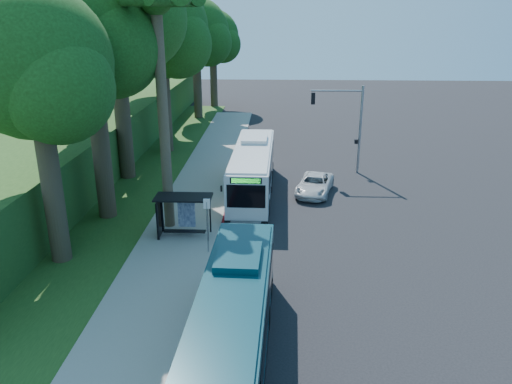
{
  "coord_description": "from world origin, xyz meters",
  "views": [
    {
      "loc": [
        -1.82,
        -29.07,
        12.25
      ],
      "look_at": [
        -3.08,
        1.0,
        1.43
      ],
      "focal_mm": 35.0,
      "sensor_mm": 36.0,
      "label": 1
    }
  ],
  "objects_px": {
    "bus_shelter": "(180,208)",
    "teal_bus": "(234,319)",
    "white_bus": "(253,169)",
    "pickup": "(315,184)"
  },
  "relations": [
    {
      "from": "teal_bus",
      "to": "pickup",
      "type": "relative_size",
      "value": 2.4
    },
    {
      "from": "white_bus",
      "to": "pickup",
      "type": "distance_m",
      "value": 4.57
    },
    {
      "from": "bus_shelter",
      "to": "teal_bus",
      "type": "height_order",
      "value": "teal_bus"
    },
    {
      "from": "bus_shelter",
      "to": "white_bus",
      "type": "xyz_separation_m",
      "value": [
        3.8,
        7.6,
        -0.01
      ]
    },
    {
      "from": "white_bus",
      "to": "teal_bus",
      "type": "height_order",
      "value": "white_bus"
    },
    {
      "from": "pickup",
      "to": "bus_shelter",
      "type": "bearing_deg",
      "value": -123.04
    },
    {
      "from": "pickup",
      "to": "white_bus",
      "type": "bearing_deg",
      "value": -164.57
    },
    {
      "from": "bus_shelter",
      "to": "teal_bus",
      "type": "distance_m",
      "value": 11.36
    },
    {
      "from": "bus_shelter",
      "to": "pickup",
      "type": "height_order",
      "value": "bus_shelter"
    },
    {
      "from": "bus_shelter",
      "to": "teal_bus",
      "type": "bearing_deg",
      "value": -69.55
    }
  ]
}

